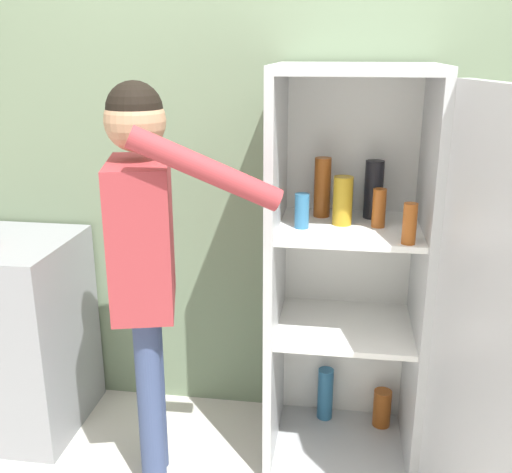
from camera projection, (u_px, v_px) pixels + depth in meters
The scene contains 4 objects.
wall_back at pixel (272, 157), 2.72m from camera, with size 7.00×0.06×2.55m.
refrigerator at pixel (373, 284), 2.39m from camera, with size 0.84×1.17×1.69m.
person at pixel (145, 241), 2.24m from camera, with size 0.70×0.51×1.64m.
counter at pixel (13, 335), 2.81m from camera, with size 0.60×0.59×0.93m.
Camera 1 is at (0.32, -1.70, 1.75)m, focal length 42.00 mm.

